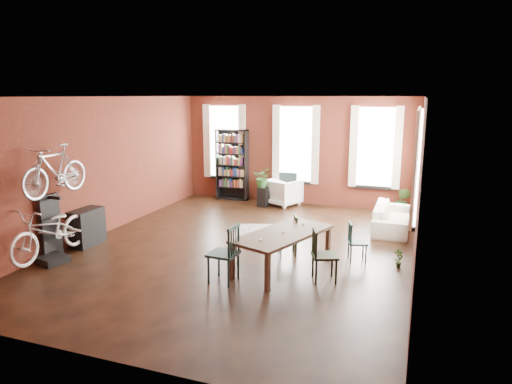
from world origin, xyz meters
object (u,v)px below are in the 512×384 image
at_px(dining_table, 283,251).
at_px(console_table, 87,227).
at_px(dining_chair_b, 288,236).
at_px(dining_chair_a, 223,254).
at_px(bicycle_floor, 49,207).
at_px(dining_chair_c, 325,255).
at_px(plant_stand, 263,197).
at_px(cream_sofa, 392,213).
at_px(bike_trainer, 52,259).
at_px(bookshelf, 232,165).
at_px(dining_chair_d, 357,242).
at_px(white_armchair, 284,191).

height_order(dining_table, console_table, console_table).
distance_m(dining_chair_b, console_table, 4.41).
relative_size(dining_chair_a, bicycle_floor, 0.53).
xyz_separation_m(dining_chair_c, plant_stand, (-2.81, 4.86, -0.18)).
bearing_deg(cream_sofa, bike_trainer, 127.28).
height_order(bookshelf, bike_trainer, bookshelf).
bearing_deg(bicycle_floor, dining_chair_d, 20.97).
xyz_separation_m(dining_chair_c, bicycle_floor, (-5.18, -0.94, 0.66)).
height_order(dining_table, cream_sofa, cream_sofa).
height_order(dining_chair_d, console_table, console_table).
relative_size(console_table, plant_stand, 1.39).
xyz_separation_m(dining_chair_d, bike_trainer, (-5.62, -2.14, -0.32)).
distance_m(dining_chair_c, bike_trainer, 5.30).
bearing_deg(bookshelf, dining_chair_d, -43.55).
relative_size(dining_chair_a, dining_chair_b, 1.26).
height_order(dining_chair_d, white_armchair, white_armchair).
distance_m(dining_chair_c, console_table, 5.31).
relative_size(dining_chair_b, console_table, 1.03).
xyz_separation_m(dining_chair_b, dining_chair_d, (1.40, 0.13, -0.02)).
height_order(dining_table, dining_chair_a, dining_chair_a).
bearing_deg(dining_chair_c, plant_stand, 7.80).
relative_size(bike_trainer, bicycle_floor, 0.25).
bearing_deg(cream_sofa, bookshelf, 71.05).
bearing_deg(cream_sofa, dining_chair_d, 168.64).
distance_m(plant_stand, bicycle_floor, 6.32).
xyz_separation_m(dining_chair_c, bookshelf, (-4.03, 5.41, 0.63)).
xyz_separation_m(dining_table, bike_trainer, (-4.35, -1.24, -0.29)).
bearing_deg(cream_sofa, white_armchair, 65.02).
relative_size(dining_table, white_armchair, 2.39).
distance_m(white_armchair, console_table, 5.84).
bearing_deg(plant_stand, bike_trainer, -112.36).
bearing_deg(bookshelf, dining_chair_a, -68.69).
distance_m(dining_table, bookshelf, 6.07).
bearing_deg(bicycle_floor, dining_table, 15.98).
xyz_separation_m(bookshelf, plant_stand, (1.22, -0.55, -0.81)).
bearing_deg(white_armchair, dining_chair_a, 120.42).
distance_m(cream_sofa, console_table, 7.15).
height_order(bookshelf, cream_sofa, bookshelf).
bearing_deg(cream_sofa, bicycle_floor, 127.26).
xyz_separation_m(white_armchair, console_table, (-3.02, -5.00, -0.04)).
height_order(dining_chair_b, bookshelf, bookshelf).
xyz_separation_m(dining_table, cream_sofa, (1.78, 3.42, 0.05)).
height_order(bike_trainer, bicycle_floor, bicycle_floor).
bearing_deg(cream_sofa, dining_chair_b, 144.29).
bearing_deg(dining_chair_b, dining_chair_d, 71.24).
bearing_deg(dining_chair_d, dining_table, 107.91).
distance_m(dining_chair_c, cream_sofa, 3.82).
bearing_deg(bicycle_floor, cream_sofa, 37.47).
xyz_separation_m(dining_table, bookshelf, (-3.17, 5.12, 0.74)).
bearing_deg(bookshelf, dining_table, -58.23).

